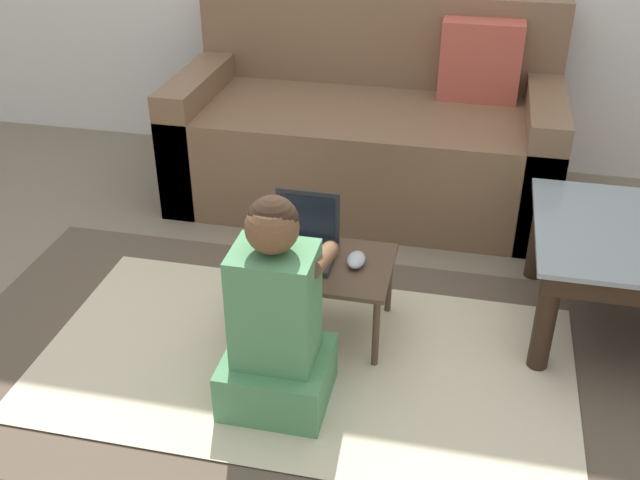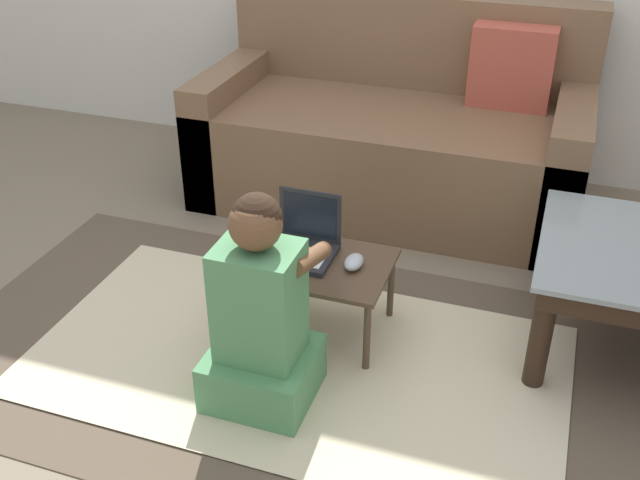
{
  "view_description": "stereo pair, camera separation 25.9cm",
  "coord_description": "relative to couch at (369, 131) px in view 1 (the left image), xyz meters",
  "views": [
    {
      "loc": [
        0.48,
        -2.16,
        1.67
      ],
      "look_at": [
        -0.0,
        0.03,
        0.35
      ],
      "focal_mm": 42.0,
      "sensor_mm": 36.0,
      "label": 1
    },
    {
      "loc": [
        0.73,
        -2.09,
        1.67
      ],
      "look_at": [
        -0.0,
        0.03,
        0.35
      ],
      "focal_mm": 42.0,
      "sensor_mm": 36.0,
      "label": 2
    }
  ],
  "objects": [
    {
      "name": "computer_mouse",
      "position": [
        0.14,
        -1.13,
        -0.0
      ],
      "size": [
        0.06,
        0.1,
        0.04
      ],
      "color": "#B2B7C1",
      "rests_on": "laptop_desk"
    },
    {
      "name": "laptop_desk",
      "position": [
        0.0,
        -1.15,
        -0.06
      ],
      "size": [
        0.52,
        0.37,
        0.29
      ],
      "color": "#4C3828",
      "rests_on": "ground_plane"
    },
    {
      "name": "person_seated",
      "position": [
        -0.04,
        -1.53,
        -0.01
      ],
      "size": [
        0.33,
        0.43,
        0.73
      ],
      "color": "#518E5B",
      "rests_on": "ground_plane"
    },
    {
      "name": "area_rug",
      "position": [
        0.0,
        -1.34,
        -0.31
      ],
      "size": [
        2.51,
        1.38,
        0.01
      ],
      "color": "brown",
      "rests_on": "ground_plane"
    },
    {
      "name": "couch",
      "position": [
        0.0,
        0.0,
        0.0
      ],
      "size": [
        1.74,
        0.88,
        0.9
      ],
      "color": "brown",
      "rests_on": "ground_plane"
    },
    {
      "name": "ground_plane",
      "position": [
        0.0,
        -1.12,
        -0.31
      ],
      "size": [
        16.0,
        16.0,
        0.0
      ],
      "primitive_type": "plane",
      "color": "#7F705B"
    },
    {
      "name": "laptop",
      "position": [
        -0.05,
        -1.11,
        0.01
      ],
      "size": [
        0.23,
        0.21,
        0.22
      ],
      "color": "#232328",
      "rests_on": "laptop_desk"
    }
  ]
}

